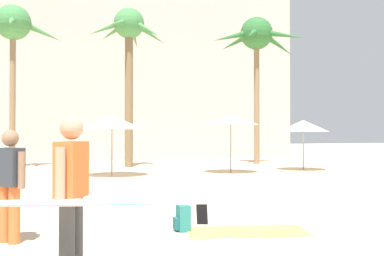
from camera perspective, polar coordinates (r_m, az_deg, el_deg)
The scene contains 11 objects.
hotel_pink at distance 32.45m, azimuth -6.68°, elevation 8.03°, with size 19.86×8.04×13.14m, color beige.
palm_tree_far_left at distance 22.29m, azimuth -8.06°, elevation 11.14°, with size 4.06×3.66×7.70m.
palm_tree_left at distance 24.69m, azimuth 8.22°, elevation 11.02°, with size 5.13×4.74×7.87m.
palm_tree_right at distance 23.09m, azimuth -21.87°, elevation 11.54°, with size 4.54×4.47×7.68m.
cafe_umbrella_0 at distance 18.27m, azimuth 4.95°, elevation 1.02°, with size 2.31×2.31×2.36m.
cafe_umbrella_1 at distance 17.08m, azimuth -10.16°, elevation 0.69°, with size 2.50×2.50×2.27m.
cafe_umbrella_4 at distance 20.23m, azimuth 13.99°, elevation 0.25°, with size 2.22×2.22×2.20m.
beach_towel at distance 7.41m, azimuth 7.04°, elevation -12.95°, with size 1.92×0.81×0.01m, color #F4CC4C.
backpack at distance 7.39m, azimuth -1.22°, elevation -11.44°, with size 0.26×0.32×0.42m.
person_near_left at distance 4.71m, azimuth -14.94°, elevation -8.46°, with size 2.81×2.13×1.75m.
person_far_right at distance 7.00m, azimuth -22.18°, elevation -6.27°, with size 0.45×0.54×1.63m.
Camera 1 is at (-3.18, -4.53, 1.56)m, focal length 41.85 mm.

